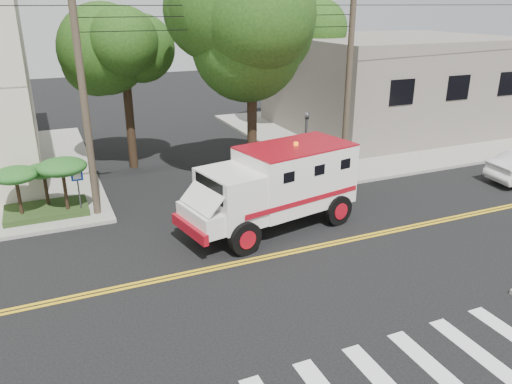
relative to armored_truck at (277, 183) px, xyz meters
name	(u,v)px	position (x,y,z in m)	size (l,w,h in m)	color
ground	(286,253)	(-0.68, -2.19, -1.78)	(100.00, 100.00, 0.00)	black
sidewalk_ne	(374,130)	(12.82, 11.31, -1.71)	(17.00, 17.00, 0.15)	gray
building_right	(391,82)	(14.32, 11.81, 1.37)	(14.00, 12.00, 6.00)	slate
utility_pole_left	(85,107)	(-6.28, 3.81, 2.72)	(0.28, 0.28, 9.00)	#382D23
utility_pole_right	(348,87)	(5.62, 4.01, 2.72)	(0.28, 0.28, 9.00)	#382D23
tree_main	(264,28)	(1.26, 4.01, 5.42)	(6.08, 5.70, 9.85)	black
tree_left	(131,56)	(-3.36, 9.59, 3.95)	(4.48, 4.20, 7.70)	black
tree_right	(300,38)	(8.17, 13.58, 4.31)	(4.80, 4.50, 8.20)	black
traffic_signal	(306,142)	(3.12, 3.41, 0.45)	(0.15, 0.18, 3.60)	#3F3F42
accessibility_sign	(78,185)	(-6.88, 3.98, -0.41)	(0.45, 0.10, 2.02)	#3F3F42
palm_planter	(43,179)	(-8.11, 4.43, -0.13)	(3.52, 2.63, 2.36)	#1E3314
armored_truck	(277,183)	(0.00, 0.00, 0.00)	(7.23, 3.85, 3.13)	white
pedestrian_a	(337,162)	(4.82, 3.31, -0.69)	(0.69, 0.45, 1.88)	gray
pedestrian_b	(337,165)	(4.82, 3.31, -0.85)	(0.75, 0.59, 1.55)	gray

